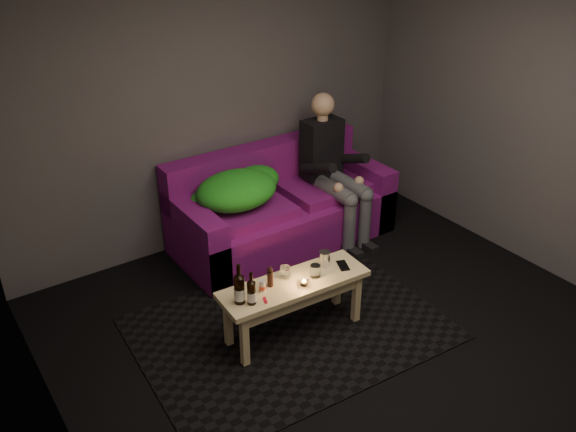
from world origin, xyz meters
The scene contains 17 objects.
floor centered at (0.00, 0.00, 0.00)m, with size 4.50×4.50×0.00m, color black.
room centered at (0.00, 0.47, 1.64)m, with size 4.50×4.50×4.50m.
rug centered at (-0.31, 0.66, 0.01)m, with size 2.24×1.63×0.01m, color black.
sofa centered at (0.39, 1.82, 0.31)m, with size 2.01×0.90×0.86m.
green_blanket centered at (-0.05, 1.81, 0.65)m, with size 0.88×0.60×0.30m.
person centered at (0.86, 1.66, 0.70)m, with size 0.36×0.83×1.34m.
coffee_table centered at (-0.31, 0.61, 0.38)m, with size 1.14×0.42×0.46m.
beer_bottle_a centered at (-0.76, 0.61, 0.57)m, with size 0.08×0.08×0.30m.
beer_bottle_b centered at (-0.69, 0.56, 0.55)m, with size 0.06×0.06×0.25m.
salt_shaker centered at (-0.56, 0.63, 0.50)m, with size 0.04×0.04×0.09m, color silver.
pepper_mill centered at (-0.48, 0.66, 0.52)m, with size 0.04×0.04×0.12m, color black.
tumbler_back centered at (-0.33, 0.69, 0.50)m, with size 0.07×0.07×0.09m, color white.
tealight centered at (-0.27, 0.53, 0.48)m, with size 0.06×0.06×0.04m.
tumbler_front centered at (-0.15, 0.57, 0.51)m, with size 0.08×0.08×0.10m, color white.
steel_cup centered at (0.00, 0.65, 0.52)m, with size 0.08×0.08×0.12m, color silver.
smartphone centered at (0.11, 0.57, 0.46)m, with size 0.07×0.14×0.01m, color black.
red_lighter centered at (-0.60, 0.53, 0.46)m, with size 0.02×0.07×0.01m, color red.
Camera 1 is at (-2.41, -2.35, 2.94)m, focal length 38.00 mm.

